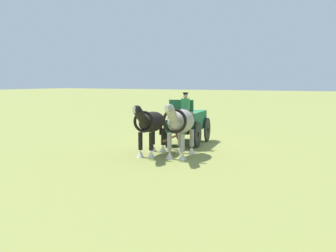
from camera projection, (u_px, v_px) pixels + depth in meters
name	position (u px, v px, depth m)	size (l,w,h in m)	color
ground_plane	(188.00, 143.00, 20.95)	(220.00, 220.00, 0.00)	olive
show_wagon	(187.00, 122.00, 20.67)	(5.64, 2.19, 2.64)	#195B38
draft_horse_near	(180.00, 123.00, 17.15)	(3.13, 1.37, 2.31)	#9E998E
draft_horse_off	(151.00, 124.00, 17.54)	(3.20, 1.26, 2.23)	black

